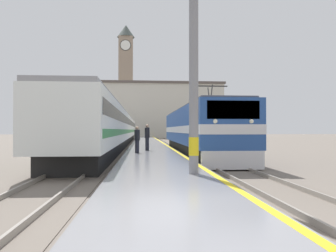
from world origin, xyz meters
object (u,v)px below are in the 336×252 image
passenger_train (118,128)px  clock_tower (126,78)px  catenary_mast (195,57)px  second_waiting_passenger (137,139)px  person_on_platform (147,137)px  locomotive_train (196,131)px

passenger_train → clock_tower: clock_tower is taller
catenary_mast → second_waiting_passenger: bearing=101.8°
catenary_mast → person_on_platform: size_ratio=4.26×
locomotive_train → second_waiting_passenger: (-4.23, -2.97, -0.51)m
passenger_train → clock_tower: size_ratio=1.88×
passenger_train → second_waiting_passenger: bearing=-82.0°
catenary_mast → second_waiting_passenger: catenary_mast is taller
locomotive_train → second_waiting_passenger: 5.20m
second_waiting_passenger → passenger_train: bearing=98.0°
passenger_train → catenary_mast: 28.54m
catenary_mast → locomotive_train: bearing=80.4°
passenger_train → person_on_platform: (3.23, -15.79, -0.64)m
locomotive_train → catenary_mast: bearing=-99.6°
second_waiting_passenger → clock_tower: 66.31m
locomotive_train → catenary_mast: (-2.18, -12.83, 2.44)m
locomotive_train → passenger_train: size_ratio=0.36×
clock_tower → locomotive_train: bearing=-82.5°
second_waiting_passenger → person_on_platform: bearing=74.7°
locomotive_train → person_on_platform: (-3.57, -0.54, -0.41)m
locomotive_train → catenary_mast: catenary_mast is taller
passenger_train → second_waiting_passenger: 18.42m
passenger_train → catenary_mast: (4.62, -28.08, 2.21)m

